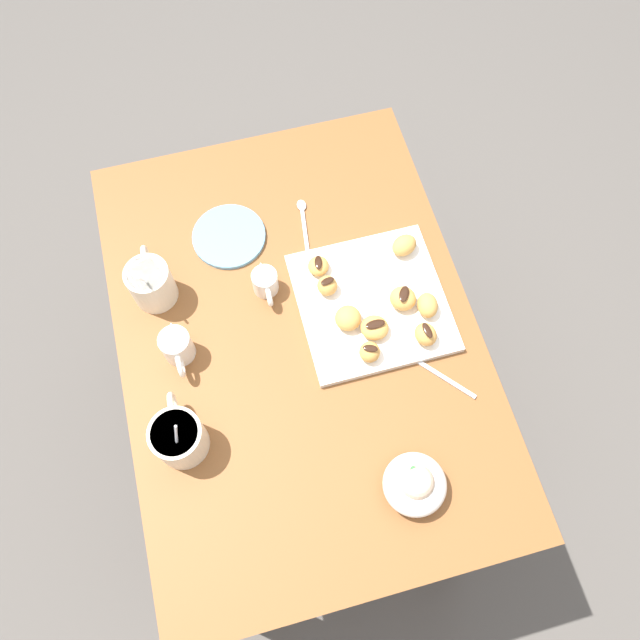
% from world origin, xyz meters
% --- Properties ---
extents(ground_plane, '(8.00, 8.00, 0.00)m').
position_xyz_m(ground_plane, '(0.00, 0.00, 0.00)').
color(ground_plane, '#514C47').
extents(dining_table, '(1.01, 0.71, 0.75)m').
position_xyz_m(dining_table, '(0.00, 0.00, 0.60)').
color(dining_table, brown).
rests_on(dining_table, ground_plane).
extents(pastry_plate_square, '(0.29, 0.29, 0.02)m').
position_xyz_m(pastry_plate_square, '(0.03, -0.16, 0.76)').
color(pastry_plate_square, white).
rests_on(pastry_plate_square, dining_table).
extents(coffee_mug_cream_left, '(0.13, 0.10, 0.14)m').
position_xyz_m(coffee_mug_cream_left, '(-0.16, 0.26, 0.80)').
color(coffee_mug_cream_left, silver).
rests_on(coffee_mug_cream_left, dining_table).
extents(coffee_mug_cream_right, '(0.13, 0.09, 0.15)m').
position_xyz_m(coffee_mug_cream_right, '(0.16, 0.26, 0.80)').
color(coffee_mug_cream_right, silver).
rests_on(coffee_mug_cream_right, dining_table).
extents(cream_pitcher_white, '(0.10, 0.06, 0.07)m').
position_xyz_m(cream_pitcher_white, '(0.02, 0.23, 0.79)').
color(cream_pitcher_white, white).
rests_on(cream_pitcher_white, dining_table).
extents(ice_cream_bowl, '(0.11, 0.11, 0.08)m').
position_xyz_m(ice_cream_bowl, '(-0.34, -0.13, 0.79)').
color(ice_cream_bowl, white).
rests_on(ice_cream_bowl, dining_table).
extents(chocolate_sauce_pitcher, '(0.09, 0.05, 0.06)m').
position_xyz_m(chocolate_sauce_pitcher, '(0.12, 0.04, 0.78)').
color(chocolate_sauce_pitcher, white).
rests_on(chocolate_sauce_pitcher, dining_table).
extents(saucer_sky_left, '(0.16, 0.16, 0.01)m').
position_xyz_m(saucer_sky_left, '(0.25, 0.09, 0.76)').
color(saucer_sky_left, '#66A8DB').
rests_on(saucer_sky_left, dining_table).
extents(loose_spoon_near_saucer, '(0.13, 0.11, 0.01)m').
position_xyz_m(loose_spoon_near_saucer, '(-0.14, -0.23, 0.75)').
color(loose_spoon_near_saucer, silver).
rests_on(loose_spoon_near_saucer, dining_table).
extents(loose_spoon_by_plate, '(0.16, 0.03, 0.01)m').
position_xyz_m(loose_spoon_by_plate, '(0.24, -0.07, 0.75)').
color(loose_spoon_by_plate, silver).
rests_on(loose_spoon_by_plate, dining_table).
extents(beignet_0, '(0.07, 0.07, 0.03)m').
position_xyz_m(beignet_0, '(-0.04, -0.15, 0.78)').
color(beignet_0, '#D19347').
rests_on(beignet_0, pastry_plate_square).
extents(chocolate_drizzle_0, '(0.02, 0.04, 0.00)m').
position_xyz_m(chocolate_drizzle_0, '(-0.04, -0.15, 0.80)').
color(chocolate_drizzle_0, black).
rests_on(chocolate_drizzle_0, beignet_0).
extents(beignet_1, '(0.07, 0.07, 0.04)m').
position_xyz_m(beignet_1, '(-0.01, -0.10, 0.79)').
color(beignet_1, '#D19347').
rests_on(beignet_1, pastry_plate_square).
extents(beignet_2, '(0.05, 0.04, 0.04)m').
position_xyz_m(beignet_2, '(0.07, -0.08, 0.79)').
color(beignet_2, '#D19347').
rests_on(beignet_2, pastry_plate_square).
extents(chocolate_drizzle_2, '(0.02, 0.03, 0.00)m').
position_xyz_m(chocolate_drizzle_2, '(0.07, -0.08, 0.81)').
color(chocolate_drizzle_2, black).
rests_on(chocolate_drizzle_2, beignet_2).
extents(beignet_3, '(0.07, 0.07, 0.04)m').
position_xyz_m(beignet_3, '(0.01, -0.22, 0.79)').
color(beignet_3, '#D19347').
rests_on(beignet_3, pastry_plate_square).
extents(chocolate_drizzle_3, '(0.04, 0.03, 0.00)m').
position_xyz_m(chocolate_drizzle_3, '(0.01, -0.22, 0.81)').
color(chocolate_drizzle_3, black).
rests_on(chocolate_drizzle_3, beignet_3).
extents(beignet_4, '(0.05, 0.05, 0.04)m').
position_xyz_m(beignet_4, '(-0.08, -0.24, 0.79)').
color(beignet_4, '#D19347').
rests_on(beignet_4, pastry_plate_square).
extents(chocolate_drizzle_4, '(0.04, 0.02, 0.00)m').
position_xyz_m(chocolate_drizzle_4, '(-0.08, -0.24, 0.81)').
color(chocolate_drizzle_4, black).
rests_on(chocolate_drizzle_4, beignet_4).
extents(beignet_5, '(0.06, 0.07, 0.04)m').
position_xyz_m(beignet_5, '(0.12, -0.26, 0.79)').
color(beignet_5, '#D19347').
rests_on(beignet_5, pastry_plate_square).
extents(beignet_6, '(0.06, 0.05, 0.04)m').
position_xyz_m(beignet_6, '(-0.02, -0.26, 0.79)').
color(beignet_6, '#D19347').
rests_on(beignet_6, pastry_plate_square).
extents(beignet_7, '(0.05, 0.05, 0.03)m').
position_xyz_m(beignet_7, '(0.12, -0.07, 0.78)').
color(beignet_7, '#D19347').
rests_on(beignet_7, pastry_plate_square).
extents(chocolate_drizzle_7, '(0.03, 0.02, 0.00)m').
position_xyz_m(chocolate_drizzle_7, '(0.12, -0.07, 0.80)').
color(chocolate_drizzle_7, black).
rests_on(chocolate_drizzle_7, beignet_7).
extents(beignet_8, '(0.06, 0.05, 0.04)m').
position_xyz_m(beignet_8, '(-0.08, -0.12, 0.79)').
color(beignet_8, '#D19347').
rests_on(beignet_8, pastry_plate_square).
extents(chocolate_drizzle_8, '(0.02, 0.03, 0.00)m').
position_xyz_m(chocolate_drizzle_8, '(-0.08, -0.12, 0.81)').
color(chocolate_drizzle_8, black).
rests_on(chocolate_drizzle_8, beignet_8).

